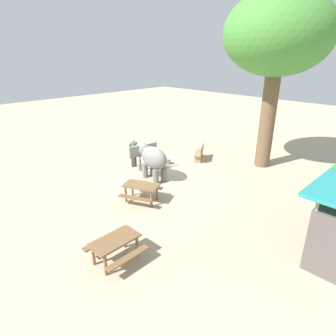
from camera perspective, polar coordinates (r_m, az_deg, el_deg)
ground_plane at (r=15.30m, az=-2.66°, el=-1.45°), size 60.00×60.00×0.00m
elephant at (r=14.65m, az=-3.36°, el=2.06°), size 1.66×2.50×1.72m
person_handler at (r=16.25m, az=-6.87°, el=3.42°), size 0.50×0.32×1.62m
shade_tree_main at (r=16.44m, az=21.08°, el=23.24°), size 5.76×5.28×8.97m
wooden_bench at (r=17.40m, az=6.35°, el=3.05°), size 1.40×1.08×0.88m
picnic_table_near at (r=9.30m, az=-10.45°, el=-14.71°), size 1.53×1.51×0.78m
picnic_table_far at (r=12.54m, az=-5.33°, el=-4.12°), size 1.98×1.99×0.78m
feed_bucket at (r=16.74m, az=-0.07°, el=1.29°), size 0.36×0.36×0.32m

